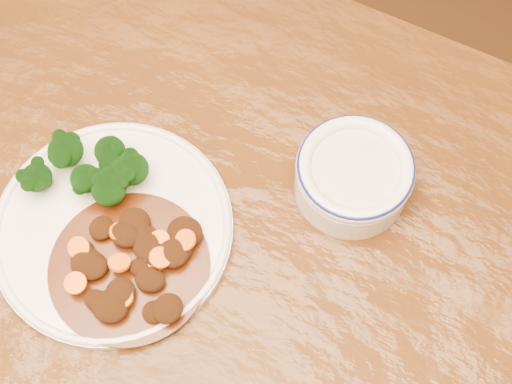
% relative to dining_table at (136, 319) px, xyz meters
% --- Properties ---
extents(dining_table, '(1.60, 1.07, 0.75)m').
position_rel_dining_table_xyz_m(dining_table, '(0.00, 0.00, 0.00)').
color(dining_table, '#512B0E').
rests_on(dining_table, ground).
extents(dinner_plate, '(0.25, 0.25, 0.02)m').
position_rel_dining_table_xyz_m(dinner_plate, '(-0.04, 0.06, 0.09)').
color(dinner_plate, white).
rests_on(dinner_plate, dining_table).
extents(broccoli_florets, '(0.12, 0.09, 0.04)m').
position_rel_dining_table_xyz_m(broccoli_florets, '(-0.08, 0.11, 0.12)').
color(broccoli_florets, '#799D51').
rests_on(broccoli_florets, dinner_plate).
extents(mince_stew, '(0.16, 0.16, 0.03)m').
position_rel_dining_table_xyz_m(mince_stew, '(-0.00, 0.03, 0.10)').
color(mince_stew, '#421507').
rests_on(mince_stew, dinner_plate).
extents(dip_bowl, '(0.12, 0.12, 0.06)m').
position_rel_dining_table_xyz_m(dip_bowl, '(0.18, 0.20, 0.11)').
color(dip_bowl, white).
rests_on(dip_bowl, dining_table).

